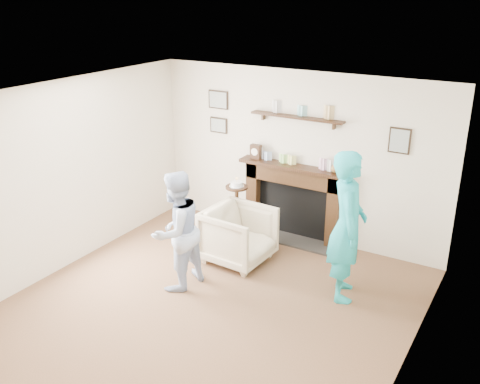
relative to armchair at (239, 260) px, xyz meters
name	(u,v)px	position (x,y,z in m)	size (l,w,h in m)	color
ground	(202,313)	(0.30, -1.33, 0.00)	(5.00, 5.00, 0.00)	brown
room_shell	(233,166)	(0.30, -0.63, 1.62)	(4.54, 5.02, 2.52)	beige
armchair	(239,260)	(0.00, 0.00, 0.00)	(0.83, 0.85, 0.77)	#C4AB91
man	(179,285)	(-0.32, -0.96, 0.00)	(0.74, 0.58, 1.53)	#A4B0CD
woman	(342,294)	(1.55, -0.09, 0.00)	(0.68, 0.44, 1.86)	teal
pedestal_table	(237,203)	(-0.30, 0.46, 0.64)	(0.32, 0.32, 1.03)	black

